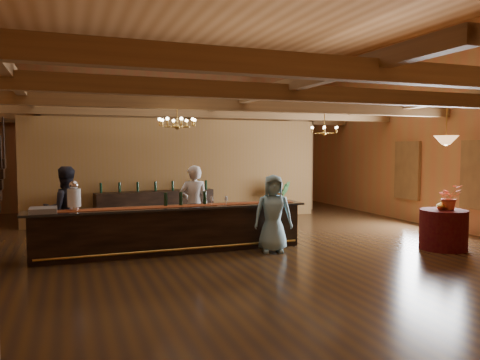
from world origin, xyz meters
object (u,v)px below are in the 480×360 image
object	(u,v)px
bartender	(194,205)
beverage_dispenser	(74,196)
round_table	(443,229)
guest	(273,213)
backbar_shelf	(156,208)
chandelier_left	(177,122)
tasting_bar	(173,229)
raffle_drum	(275,195)
pendant_lamp	(446,140)
chandelier_right	(324,130)
floor_plant	(281,200)
staff_second	(65,210)

from	to	relation	value
bartender	beverage_dispenser	bearing A→B (deg)	25.57
round_table	guest	size ratio (longest dim) A/B	0.61
backbar_shelf	chandelier_left	distance (m)	4.34
tasting_bar	round_table	world-z (taller)	tasting_bar
tasting_bar	round_table	distance (m)	5.93
raffle_drum	pendant_lamp	bearing A→B (deg)	-27.14
round_table	guest	world-z (taller)	guest
chandelier_right	tasting_bar	bearing A→B (deg)	-161.10
round_table	bartender	world-z (taller)	bartender
guest	backbar_shelf	bearing A→B (deg)	127.53
pendant_lamp	floor_plant	bearing A→B (deg)	104.93
staff_second	backbar_shelf	bearing A→B (deg)	-140.86
beverage_dispenser	guest	bearing A→B (deg)	-10.38
bartender	guest	size ratio (longest dim) A/B	1.10
beverage_dispenser	bartender	world-z (taller)	bartender
guest	chandelier_left	bearing A→B (deg)	172.63
round_table	chandelier_right	distance (m)	4.17
pendant_lamp	bartender	size ratio (longest dim) A/B	0.49
round_table	chandelier_left	size ratio (longest dim) A/B	1.26
raffle_drum	chandelier_left	xyz separation A→B (m)	(-2.20, 0.21, 1.62)
chandelier_right	pendant_lamp	bearing A→B (deg)	-72.06
pendant_lamp	floor_plant	world-z (taller)	pendant_lamp
chandelier_right	staff_second	xyz separation A→B (m)	(-6.74, -0.79, -1.81)
chandelier_left	pendant_lamp	world-z (taller)	same
backbar_shelf	floor_plant	bearing A→B (deg)	-11.01
chandelier_right	staff_second	distance (m)	7.02
beverage_dispenser	bartender	size ratio (longest dim) A/B	0.33
beverage_dispenser	chandelier_left	bearing A→B (deg)	2.96
staff_second	chandelier_right	bearing A→B (deg)	174.81
chandelier_left	pendant_lamp	bearing A→B (deg)	-19.05
round_table	pendant_lamp	world-z (taller)	pendant_lamp
guest	round_table	bearing A→B (deg)	0.53
backbar_shelf	round_table	xyz separation A→B (m)	(5.34, -5.58, -0.05)
pendant_lamp	bartender	xyz separation A→B (m)	(-5.01, 2.46, -1.49)
backbar_shelf	guest	distance (m)	4.84
bartender	floor_plant	world-z (taller)	bartender
chandelier_right	floor_plant	distance (m)	2.94
chandelier_left	bartender	distance (m)	2.01
pendant_lamp	floor_plant	size ratio (longest dim) A/B	0.76
chandelier_left	chandelier_right	world-z (taller)	same
tasting_bar	beverage_dispenser	size ratio (longest dim) A/B	9.87
round_table	chandelier_right	world-z (taller)	chandelier_right
tasting_bar	guest	size ratio (longest dim) A/B	3.56
pendant_lamp	staff_second	world-z (taller)	pendant_lamp
raffle_drum	floor_plant	size ratio (longest dim) A/B	0.29
staff_second	round_table	bearing A→B (deg)	150.20
beverage_dispenser	raffle_drum	distance (m)	4.33
chandelier_left	floor_plant	distance (m)	5.76
round_table	chandelier_right	xyz separation A→B (m)	(-1.07, 3.32, 2.29)
guest	bartender	bearing A→B (deg)	151.25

